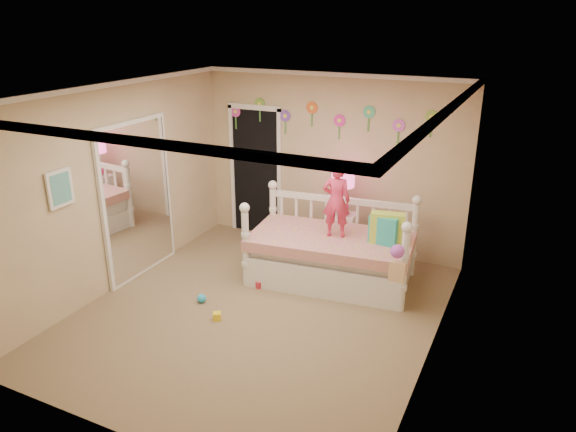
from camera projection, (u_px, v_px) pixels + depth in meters
The scene contains 18 objects.
floor at pixel (259, 313), 6.44m from camera, with size 4.00×4.50×0.01m, color #7F684C.
ceiling at pixel (254, 92), 5.53m from camera, with size 4.00×4.50×0.01m, color white.
back_wall at pixel (330, 163), 7.89m from camera, with size 4.00×0.01×2.60m, color tan.
left_wall at pixel (117, 187), 6.79m from camera, with size 0.01×4.50×2.60m, color tan.
right_wall at pixel (439, 242), 5.18m from camera, with size 0.01×4.50×2.60m, color tan.
crown_molding at pixel (254, 95), 5.54m from camera, with size 4.00×4.50×0.06m, color white, non-canonical shape.
daybed at pixel (331, 240), 7.05m from camera, with size 2.13×1.14×1.15m, color white, non-canonical shape.
pillow_turquoise at pixel (383, 230), 6.71m from camera, with size 0.36×0.13×0.36m, color #22AC87.
pillow_lime at pixel (387, 228), 6.72m from camera, with size 0.42×0.16×0.40m, color #BFE545.
child at pixel (336, 200), 6.84m from camera, with size 0.35×0.23×0.97m, color #E9355F.
nightstand at pixel (341, 236), 7.79m from camera, with size 0.41×0.31×0.69m, color white.
table_lamp at pixel (343, 182), 7.50m from camera, with size 0.32×0.32×0.71m.
closet_doorway at pixel (255, 171), 8.47m from camera, with size 0.90×0.04×2.07m, color black.
flower_decals at pixel (325, 119), 7.69m from camera, with size 3.40×0.02×0.50m, color #B2668C, non-canonical shape.
mirror_closet at pixel (138, 200), 7.12m from camera, with size 0.07×1.30×2.10m, color white.
wall_picture at pixel (60, 188), 5.93m from camera, with size 0.05×0.34×0.42m, color white.
hanging_bag at pixel (396, 264), 6.08m from camera, with size 0.20×0.16×0.36m, color beige, non-canonical shape.
toy_scatter at pixel (228, 288), 6.90m from camera, with size 0.80×1.30×0.11m, color #996666, non-canonical shape.
Camera 1 is at (2.74, -4.92, 3.36)m, focal length 33.63 mm.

